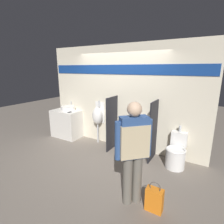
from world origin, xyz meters
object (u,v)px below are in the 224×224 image
Objects in this scene: cell_phone at (70,112)px; toilet at (176,154)px; person_in_vest at (133,147)px; sink_basin at (68,108)px; shopping_bag at (154,200)px; urinal_far at (134,122)px; urinal_near_counter at (98,116)px.

toilet reaches higher than cell_phone.
person_in_vest is at bearing -28.03° from cell_phone.
sink_basin is 3.01× the size of cell_phone.
sink_basin is 0.86× the size of shopping_bag.
urinal_far is at bearing 123.17° from shopping_bag.
cell_phone is 0.11× the size of urinal_far.
cell_phone is (0.22, -0.16, -0.06)m from sink_basin.
urinal_near_counter is 1.10m from urinal_far.
cell_phone is at bearing -172.80° from urinal_far.
urinal_far reaches higher than sink_basin.
person_in_vest is 3.39× the size of shopping_bag.
toilet is at bearing 89.07° from shopping_bag.
urinal_far is at bearing 2.24° from sink_basin.
toilet is (3.04, 0.04, -0.56)m from cell_phone.
shopping_bag is at bearing -90.93° from toilet.
cell_phone is 0.08× the size of person_in_vest.
urinal_near_counter is 1.00× the size of urinal_far.
sink_basin is 0.28m from cell_phone.
shopping_bag is (0.37, 0.00, -0.77)m from person_in_vest.
cell_phone is 3.00m from person_in_vest.
urinal_far is at bearing 169.73° from toilet.
cell_phone is 3.39m from shopping_bag.
cell_phone reaches higher than shopping_bag.
urinal_far is 0.74× the size of person_in_vest.
sink_basin is at bearing 154.15° from shopping_bag.
shopping_bag is (-0.02, -1.45, -0.10)m from toilet.
cell_phone is at bearing 107.46° from person_in_vest.
toilet is (2.21, -0.20, -0.51)m from urinal_near_counter.
urinal_near_counter is (0.83, 0.24, -0.05)m from cell_phone.
cell_phone is at bearing -179.16° from toilet.
toilet is 0.53× the size of person_in_vest.
person_in_vest reaches higher than urinal_near_counter.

